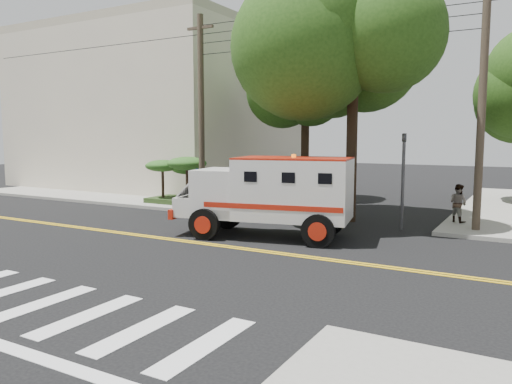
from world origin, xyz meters
The scene contains 12 objects.
ground centered at (0.00, 0.00, 0.00)m, with size 100.00×100.00×0.00m, color black.
sidewalk_nw centered at (-13.50, 13.50, 0.07)m, with size 17.00×17.00×0.15m, color gray.
building_left centered at (-15.50, 15.00, 5.15)m, with size 16.00×14.00×10.00m, color beige.
utility_pole_left centered at (-5.60, 6.00, 4.50)m, with size 0.28×0.28×9.00m, color #382D23.
utility_pole_right centered at (6.30, 6.20, 4.50)m, with size 0.28×0.28×9.00m, color #382D23.
tree_main centered at (1.94, 6.21, 7.20)m, with size 6.08×5.70×9.85m.
tree_left centered at (-2.68, 11.79, 5.73)m, with size 4.48×4.20×7.70m.
traffic_signal centered at (3.80, 5.60, 2.23)m, with size 0.15×0.18×3.60m.
accessibility_sign centered at (-6.20, 6.17, 1.37)m, with size 0.45×0.10×2.02m.
palm_planter centered at (-7.44, 6.62, 1.65)m, with size 3.52×2.63×2.36m.
armored_truck centered at (0.17, 2.02, 1.58)m, with size 6.43×3.45×2.78m.
pedestrian_b centered at (5.50, 7.54, 0.90)m, with size 0.73×0.57×1.49m, color gray.
Camera 1 is at (8.11, -13.08, 3.51)m, focal length 35.00 mm.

